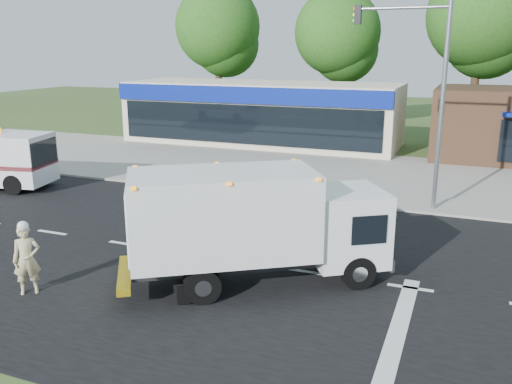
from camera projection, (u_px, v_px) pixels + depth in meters
ground at (302, 272)px, 15.44m from camera, size 120.00×120.00×0.00m
road_asphalt at (302, 271)px, 15.44m from camera, size 60.00×14.00×0.02m
sidewalk at (360, 198)px, 22.78m from camera, size 60.00×2.40×0.12m
parking_apron at (382, 171)px, 28.00m from camera, size 60.00×9.00×0.02m
lane_markings at (337, 298)px, 13.74m from camera, size 55.20×7.00×0.01m
ems_box_truck at (252, 219)px, 14.24m from camera, size 7.11×5.70×3.14m
emergency_worker at (27, 258)px, 13.85m from camera, size 0.80×0.78×1.96m
retail_strip_mall at (262, 113)px, 36.04m from camera, size 18.00×6.20×4.00m
traffic_signal_pole at (426, 83)px, 20.15m from camera, size 3.51×0.25×8.00m
background_trees at (408, 31)px, 39.12m from camera, size 36.77×7.39×12.10m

